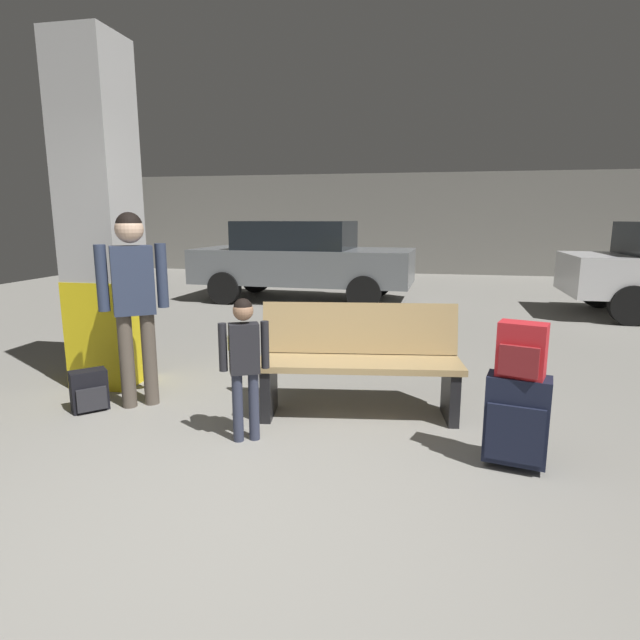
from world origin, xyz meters
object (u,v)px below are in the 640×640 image
Objects in this scene: structural_pillar at (101,219)px; suitcase at (516,420)px; child at (244,354)px; backpack_bright at (522,351)px; adult at (133,289)px; parked_car_far at (302,258)px; bench at (359,361)px; backpack_dark_floor at (89,391)px.

structural_pillar reaches higher than suitcase.
child is at bearing -31.02° from structural_pillar.
backpack_bright is 2.99m from adult.
suitcase is 0.59× the size of child.
child is (1.72, -1.04, -0.92)m from structural_pillar.
parked_car_far is at bearing 89.73° from adult.
adult is at bearing -174.67° from bench.
parked_car_far is (-1.81, 5.70, 0.36)m from bench.
adult is at bearing 155.96° from child.
parked_car_far is (-2.90, 6.43, 0.03)m from backpack_bright.
suitcase is (1.09, -0.73, -0.12)m from bench.
adult reaches higher than parked_car_far.
structural_pillar is 5.18× the size of suitcase.
suitcase is (3.54, -1.10, -1.23)m from structural_pillar.
child reaches higher than backpack_bright.
backpack_bright is 7.06m from parked_car_far.
structural_pillar reaches higher than parked_car_far.
bench is 1.35m from backpack_bright.
bench is at bearing 9.47° from backpack_dark_floor.
adult is (-1.12, 0.50, 0.36)m from child.
structural_pillar is 9.21× the size of backpack_dark_floor.
adult is 0.39× the size of parked_car_far.
parked_car_far is at bearing 107.64° from bench.
suitcase is at bearing -17.25° from structural_pillar.
child is 1.28m from adult.
backpack_dark_floor is at bearing -150.92° from adult.
bench is 1.93m from adult.
backpack_dark_floor is at bearing -170.53° from bench.
parked_car_far is at bearing 114.27° from backpack_bright.
structural_pillar is 3.04× the size of child.
child is at bearing -137.24° from bench.
parked_car_far is at bearing 86.46° from backpack_dark_floor.
backpack_dark_floor is 6.11m from parked_car_far.
structural_pillar reaches higher than child.
child is 1.57m from backpack_dark_floor.
backpack_dark_floor is (-1.46, 0.30, -0.47)m from child.
backpack_bright is at bearing -1.97° from child.
parked_car_far reaches higher than backpack_dark_floor.
backpack_bright is at bearing -6.39° from backpack_dark_floor.
child is at bearing 178.03° from backpack_bright.
adult reaches higher than backpack_dark_floor.
structural_pillar is at bearing 171.48° from bench.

